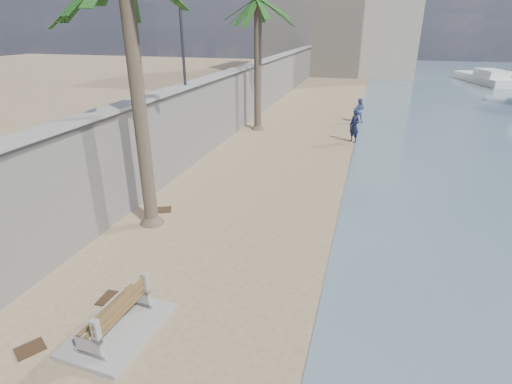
{
  "coord_description": "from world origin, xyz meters",
  "views": [
    {
      "loc": [
        2.67,
        -4.0,
        6.05
      ],
      "look_at": [
        -0.5,
        7.0,
        1.2
      ],
      "focal_mm": 28.0,
      "sensor_mm": 36.0,
      "label": 1
    }
  ],
  "objects_px": {
    "bench_far": "(116,317)",
    "palm_back": "(258,1)",
    "person_a": "(355,124)",
    "yacht_far": "(485,79)",
    "person_b": "(359,109)"
  },
  "relations": [
    {
      "from": "bench_far",
      "to": "palm_back",
      "type": "distance_m",
      "value": 19.12
    },
    {
      "from": "bench_far",
      "to": "person_a",
      "type": "height_order",
      "value": "person_a"
    },
    {
      "from": "palm_back",
      "to": "yacht_far",
      "type": "height_order",
      "value": "palm_back"
    },
    {
      "from": "person_a",
      "to": "yacht_far",
      "type": "distance_m",
      "value": 31.2
    },
    {
      "from": "yacht_far",
      "to": "person_b",
      "type": "bearing_deg",
      "value": 137.79
    },
    {
      "from": "palm_back",
      "to": "person_a",
      "type": "height_order",
      "value": "palm_back"
    },
    {
      "from": "bench_far",
      "to": "person_b",
      "type": "height_order",
      "value": "person_b"
    },
    {
      "from": "bench_far",
      "to": "yacht_far",
      "type": "relative_size",
      "value": 0.24
    },
    {
      "from": "palm_back",
      "to": "yacht_far",
      "type": "xyz_separation_m",
      "value": [
        18.32,
        27.26,
        -6.82
      ]
    },
    {
      "from": "bench_far",
      "to": "yacht_far",
      "type": "height_order",
      "value": "yacht_far"
    },
    {
      "from": "person_a",
      "to": "palm_back",
      "type": "bearing_deg",
      "value": -151.91
    },
    {
      "from": "palm_back",
      "to": "person_b",
      "type": "bearing_deg",
      "value": 32.91
    },
    {
      "from": "person_a",
      "to": "yacht_far",
      "type": "bearing_deg",
      "value": 107.43
    },
    {
      "from": "bench_far",
      "to": "person_b",
      "type": "distance_m",
      "value": 21.91
    },
    {
      "from": "palm_back",
      "to": "person_a",
      "type": "distance_m",
      "value": 8.59
    }
  ]
}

